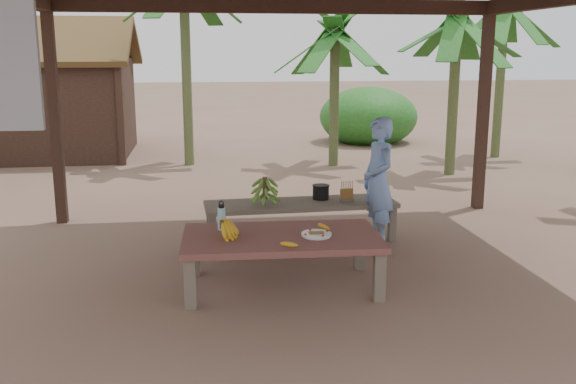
{
  "coord_description": "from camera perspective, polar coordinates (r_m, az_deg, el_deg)",
  "views": [
    {
      "loc": [
        -1.03,
        -5.98,
        2.15
      ],
      "look_at": [
        -0.19,
        0.09,
        0.8
      ],
      "focal_mm": 40.0,
      "sensor_mm": 36.0,
      "label": 1
    }
  ],
  "objects": [
    {
      "name": "green_banana_stalk",
      "position": [
        7.27,
        -2.06,
        0.21
      ],
      "size": [
        0.29,
        0.29,
        0.32
      ],
      "primitive_type": null,
      "rotation": [
        0.0,
        0.0,
        0.04
      ],
      "color": "#598C2D",
      "rests_on": "bench"
    },
    {
      "name": "work_table",
      "position": [
        5.91,
        -0.57,
        -4.46
      ],
      "size": [
        1.84,
        1.07,
        0.5
      ],
      "rotation": [
        0.0,
        0.0,
        -0.04
      ],
      "color": "brown",
      "rests_on": "ground"
    },
    {
      "name": "banana_plant_n",
      "position": [
        12.16,
        4.2,
        12.96
      ],
      "size": [
        1.8,
        1.8,
        2.75
      ],
      "color": "#596638",
      "rests_on": "ground"
    },
    {
      "name": "cooking_pot",
      "position": [
        7.51,
        2.94,
        -0.03
      ],
      "size": [
        0.19,
        0.19,
        0.16
      ],
      "primitive_type": "cylinder",
      "color": "black",
      "rests_on": "bench"
    },
    {
      "name": "banana_plant_ne",
      "position": [
        11.6,
        14.78,
        13.51
      ],
      "size": [
        1.8,
        1.8,
        2.93
      ],
      "color": "#596638",
      "rests_on": "ground"
    },
    {
      "name": "ground",
      "position": [
        6.44,
        1.76,
        -7.09
      ],
      "size": [
        80.0,
        80.0,
        0.0
      ],
      "primitive_type": "plane",
      "color": "brown",
      "rests_on": "ground"
    },
    {
      "name": "skewer_rack",
      "position": [
        7.42,
        5.24,
        0.09
      ],
      "size": [
        0.18,
        0.09,
        0.24
      ],
      "primitive_type": null,
      "rotation": [
        0.0,
        0.0,
        0.04
      ],
      "color": "#A57F47",
      "rests_on": "bench"
    },
    {
      "name": "hut",
      "position": [
        14.44,
        -22.0,
        7.39
      ],
      "size": [
        4.4,
        3.43,
        2.85
      ],
      "color": "black",
      "rests_on": "ground"
    },
    {
      "name": "water_flask",
      "position": [
        6.07,
        -5.93,
        -2.28
      ],
      "size": [
        0.07,
        0.07,
        0.28
      ],
      "color": "#3CB2BB",
      "rests_on": "work_table"
    },
    {
      "name": "plate",
      "position": [
        5.84,
        2.54,
        -3.8
      ],
      "size": [
        0.28,
        0.28,
        0.04
      ],
      "color": "white",
      "rests_on": "work_table"
    },
    {
      "name": "banana_plant_far",
      "position": [
        13.84,
        18.68,
        14.39
      ],
      "size": [
        1.8,
        1.8,
        3.27
      ],
      "color": "#596638",
      "rests_on": "ground"
    },
    {
      "name": "loose_banana_side",
      "position": [
        6.09,
        3.18,
        -3.09
      ],
      "size": [
        0.12,
        0.16,
        0.04
      ],
      "primitive_type": "ellipsoid",
      "rotation": [
        0.0,
        0.0,
        0.53
      ],
      "color": "gold",
      "rests_on": "work_table"
    },
    {
      "name": "woman",
      "position": [
        7.27,
        8.02,
        0.96
      ],
      "size": [
        0.42,
        0.57,
        1.44
      ],
      "primitive_type": "imported",
      "rotation": [
        0.0,
        0.0,
        -1.41
      ],
      "color": "#7B9EE8",
      "rests_on": "ground"
    },
    {
      "name": "bench",
      "position": [
        7.39,
        1.14,
        -1.32
      ],
      "size": [
        2.22,
        0.69,
        0.45
      ],
      "rotation": [
        0.0,
        0.0,
        0.04
      ],
      "color": "brown",
      "rests_on": "ground"
    },
    {
      "name": "loose_banana_front",
      "position": [
        5.53,
        0.1,
        -4.68
      ],
      "size": [
        0.17,
        0.07,
        0.04
      ],
      "primitive_type": "ellipsoid",
      "rotation": [
        0.0,
        0.0,
        1.41
      ],
      "color": "gold",
      "rests_on": "work_table"
    },
    {
      "name": "ripe_banana_bunch",
      "position": [
        5.81,
        -5.93,
        -3.23
      ],
      "size": [
        0.3,
        0.26,
        0.18
      ],
      "primitive_type": null,
      "rotation": [
        0.0,
        0.0,
        -0.05
      ],
      "color": "gold",
      "rests_on": "work_table"
    }
  ]
}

